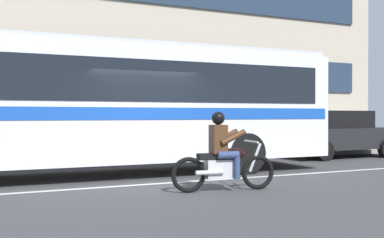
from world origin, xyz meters
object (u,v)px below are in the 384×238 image
at_px(motorcycle_with_rider, 223,158).
at_px(parked_hatchback_downstreet, 338,133).
at_px(transit_bus, 113,99).
at_px(fire_hydrant, 125,145).

height_order(motorcycle_with_rider, parked_hatchback_downstreet, parked_hatchback_downstreet).
xyz_separation_m(transit_bus, parked_hatchback_downstreet, (8.49, 1.39, -1.03)).
relative_size(motorcycle_with_rider, fire_hydrant, 2.84).
bearing_deg(transit_bus, parked_hatchback_downstreet, 9.28).
bearing_deg(motorcycle_with_rider, transit_bus, 112.23).
relative_size(transit_bus, parked_hatchback_downstreet, 2.51).
bearing_deg(fire_hydrant, transit_bus, -112.16).
distance_m(transit_bus, parked_hatchback_downstreet, 8.66).
xyz_separation_m(parked_hatchback_downstreet, fire_hydrant, (-7.24, 1.67, -0.33)).
relative_size(transit_bus, fire_hydrant, 15.14).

